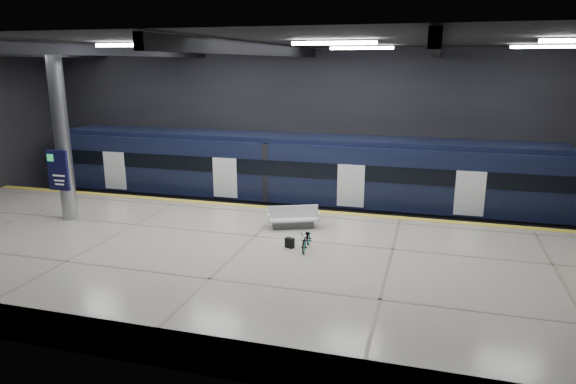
% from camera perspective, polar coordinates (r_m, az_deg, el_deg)
% --- Properties ---
extents(ground, '(30.00, 30.00, 0.00)m').
position_cam_1_polar(ground, '(20.28, -2.71, -6.94)').
color(ground, black).
rests_on(ground, ground).
extents(room_shell, '(30.10, 16.10, 8.05)m').
position_cam_1_polar(room_shell, '(18.98, -2.91, 9.38)').
color(room_shell, black).
rests_on(room_shell, ground).
extents(platform, '(30.00, 11.00, 1.10)m').
position_cam_1_polar(platform, '(17.89, -5.30, -8.06)').
color(platform, beige).
rests_on(platform, ground).
extents(safety_strip, '(30.00, 0.40, 0.01)m').
position_cam_1_polar(safety_strip, '(22.41, -0.51, -1.86)').
color(safety_strip, yellow).
rests_on(safety_strip, platform).
extents(rails, '(30.00, 1.52, 0.16)m').
position_cam_1_polar(rails, '(25.24, 1.26, -2.43)').
color(rails, gray).
rests_on(rails, ground).
extents(train, '(29.40, 2.84, 3.79)m').
position_cam_1_polar(train, '(24.42, 4.72, 1.75)').
color(train, black).
rests_on(train, ground).
extents(bench, '(2.16, 1.54, 0.88)m').
position_cam_1_polar(bench, '(19.83, 0.54, -3.10)').
color(bench, '#595B60').
rests_on(bench, platform).
extents(bicycle, '(0.58, 1.40, 0.72)m').
position_cam_1_polar(bicycle, '(17.55, 2.08, -5.28)').
color(bicycle, '#99999E').
rests_on(bicycle, platform).
extents(pannier_bag, '(0.34, 0.27, 0.35)m').
position_cam_1_polar(pannier_bag, '(17.76, 0.19, -5.67)').
color(pannier_bag, black).
rests_on(pannier_bag, platform).
extents(info_column, '(0.90, 0.78, 6.90)m').
position_cam_1_polar(info_column, '(22.17, -23.87, 5.62)').
color(info_column, '#9EA0A5').
rests_on(info_column, platform).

